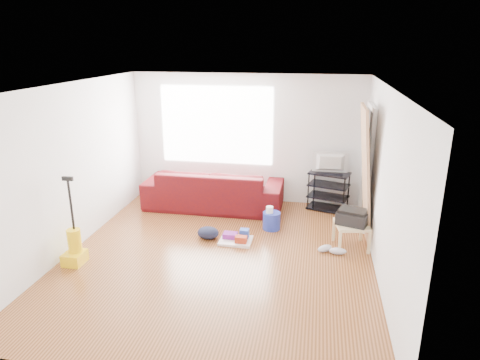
% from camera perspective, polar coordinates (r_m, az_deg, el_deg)
% --- Properties ---
extents(room, '(4.51, 5.01, 2.51)m').
position_cam_1_polar(room, '(6.13, -2.06, 0.82)').
color(room, '#5C3418').
rests_on(room, ground).
extents(sofa, '(2.61, 1.02, 0.76)m').
position_cam_1_polar(sofa, '(8.33, -3.46, -3.60)').
color(sofa, '#380913').
rests_on(sofa, ground).
extents(tv_stand, '(0.82, 0.61, 0.73)m').
position_cam_1_polar(tv_stand, '(8.24, 11.69, -1.42)').
color(tv_stand, black).
rests_on(tv_stand, ground).
extents(tv, '(0.65, 0.09, 0.38)m').
position_cam_1_polar(tv, '(8.08, 11.94, 2.24)').
color(tv, black).
rests_on(tv, tv_stand).
extents(side_table, '(0.56, 0.56, 0.40)m').
position_cam_1_polar(side_table, '(6.84, 14.67, -6.12)').
color(side_table, '#C7B87D').
rests_on(side_table, ground).
extents(printer, '(0.53, 0.47, 0.23)m').
position_cam_1_polar(printer, '(6.77, 14.79, -4.75)').
color(printer, black).
rests_on(printer, side_table).
extents(bucket, '(0.32, 0.32, 0.30)m').
position_cam_1_polar(bucket, '(7.40, 4.20, -6.50)').
color(bucket, '#2234AB').
rests_on(bucket, ground).
extents(toilet_paper, '(0.12, 0.12, 0.11)m').
position_cam_1_polar(toilet_paper, '(7.30, 3.94, -5.06)').
color(toilet_paper, white).
rests_on(toilet_paper, bucket).
extents(cleaning_tray, '(0.51, 0.41, 0.18)m').
position_cam_1_polar(cleaning_tray, '(6.91, -0.44, -7.78)').
color(cleaning_tray, white).
rests_on(cleaning_tray, ground).
extents(backpack, '(0.38, 0.31, 0.20)m').
position_cam_1_polar(backpack, '(7.06, -4.25, -7.76)').
color(backpack, '#191D34').
rests_on(backpack, ground).
extents(sneakers, '(0.46, 0.24, 0.10)m').
position_cam_1_polar(sneakers, '(6.71, 12.08, -9.08)').
color(sneakers, silver).
rests_on(sneakers, ground).
extents(vacuum, '(0.27, 0.31, 1.29)m').
position_cam_1_polar(vacuum, '(6.66, -21.22, -8.40)').
color(vacuum, yellow).
rests_on(vacuum, ground).
extents(door_panel, '(0.27, 0.86, 2.15)m').
position_cam_1_polar(door_panel, '(7.35, 15.68, -7.34)').
color(door_panel, '#A16B46').
rests_on(door_panel, ground).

